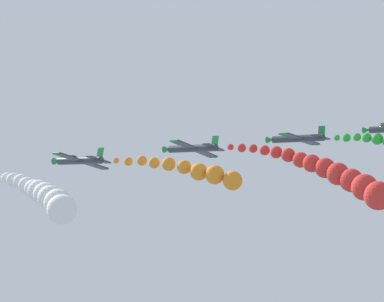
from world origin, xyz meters
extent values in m
sphere|color=white|center=(-26.42, 10.53, 88.00)|extent=(1.27, 1.27, 1.27)
sphere|color=white|center=(-26.53, 8.70, 87.92)|extent=(1.57, 1.57, 1.57)
sphere|color=white|center=(-26.92, 6.88, 87.72)|extent=(1.82, 1.82, 1.82)
sphere|color=white|center=(-27.12, 5.05, 87.47)|extent=(2.00, 2.00, 2.00)
sphere|color=white|center=(-27.65, 3.23, 87.04)|extent=(2.07, 2.07, 2.07)
sphere|color=white|center=(-28.00, 1.40, 86.65)|extent=(2.27, 2.27, 2.27)
sphere|color=white|center=(-28.68, -0.42, 86.43)|extent=(2.62, 2.62, 2.62)
sphere|color=white|center=(-29.17, -2.25, 86.07)|extent=(2.78, 2.78, 2.78)
sphere|color=white|center=(-29.92, -4.07, 85.67)|extent=(2.85, 2.85, 2.85)
sphere|color=white|center=(-30.32, -5.89, 85.15)|extent=(3.13, 3.13, 3.13)
sphere|color=white|center=(-31.25, -7.72, 84.48)|extent=(3.29, 3.29, 3.29)
cylinder|color=#333842|center=(-13.41, 9.84, 90.56)|extent=(1.31, 9.00, 1.31)
cone|color=#1E8438|center=(-13.41, 14.94, 90.56)|extent=(1.24, 1.20, 1.24)
cube|color=#333842|center=(-13.43, 9.44, 90.46)|extent=(9.02, 1.90, 2.15)
cylinder|color=#1E8438|center=(-17.92, 9.44, 91.45)|extent=(0.43, 1.40, 0.43)
cylinder|color=#1E8438|center=(-8.94, 9.44, 89.47)|extent=(0.43, 1.40, 0.43)
cube|color=#333842|center=(-13.40, 5.84, 90.61)|extent=(3.75, 1.20, 0.99)
cube|color=#1E8438|center=(-13.20, 5.74, 91.50)|extent=(0.48, 1.10, 1.59)
ellipsoid|color=black|center=(-13.30, 11.64, 91.04)|extent=(0.93, 2.20, 0.86)
sphere|color=orange|center=(-13.26, 2.47, 90.42)|extent=(0.83, 0.83, 0.83)
sphere|color=orange|center=(-13.27, 0.11, 90.25)|extent=(1.19, 1.19, 1.19)
sphere|color=orange|center=(-13.09, -2.25, 90.33)|extent=(1.35, 1.35, 1.35)
sphere|color=orange|center=(-13.23, -4.61, 89.99)|extent=(1.48, 1.48, 1.48)
sphere|color=orange|center=(-13.04, -6.97, 89.79)|extent=(1.78, 1.78, 1.78)
sphere|color=orange|center=(-12.72, -9.34, 89.37)|extent=(1.82, 1.82, 1.82)
sphere|color=orange|center=(-12.65, -11.70, 88.74)|extent=(2.21, 2.21, 2.21)
sphere|color=orange|center=(-12.42, -14.06, 88.36)|extent=(2.41, 2.41, 2.41)
sphere|color=orange|center=(-11.94, -16.42, 87.64)|extent=(2.41, 2.41, 2.41)
cylinder|color=#333842|center=(0.22, 0.09, 92.50)|extent=(1.32, 9.00, 1.32)
cone|color=#1E8438|center=(0.22, 5.19, 92.50)|extent=(1.25, 1.20, 1.25)
cube|color=#333842|center=(0.20, -0.31, 92.40)|extent=(9.01, 1.90, 2.23)
cylinder|color=#1E8438|center=(-4.29, -0.31, 93.43)|extent=(0.43, 1.40, 0.43)
cylinder|color=#1E8438|center=(4.68, -0.31, 91.38)|extent=(0.43, 1.40, 0.43)
cube|color=#333842|center=(0.23, -3.91, 92.55)|extent=(3.74, 1.20, 1.02)
cube|color=#1E8438|center=(0.44, -4.01, 93.44)|extent=(0.49, 1.10, 1.59)
ellipsoid|color=black|center=(0.33, 1.89, 92.98)|extent=(0.94, 2.20, 0.86)
sphere|color=red|center=(0.28, -6.96, 92.49)|extent=(0.92, 0.92, 0.92)
sphere|color=red|center=(0.20, -9.00, 92.30)|extent=(1.25, 1.25, 1.25)
sphere|color=red|center=(0.08, -11.05, 92.15)|extent=(1.22, 1.22, 1.22)
sphere|color=red|center=(-0.09, -13.10, 91.84)|extent=(1.42, 1.42, 1.42)
sphere|color=red|center=(-0.35, -15.14, 91.50)|extent=(1.69, 1.69, 1.69)
sphere|color=red|center=(-0.55, -17.19, 91.06)|extent=(1.90, 1.90, 1.90)
sphere|color=red|center=(-0.85, -19.23, 90.38)|extent=(2.08, 2.08, 2.08)
sphere|color=red|center=(-1.47, -21.28, 89.87)|extent=(2.33, 2.33, 2.33)
sphere|color=red|center=(-1.66, -23.32, 89.24)|extent=(2.60, 2.60, 2.60)
sphere|color=red|center=(-2.11, -25.37, 88.48)|extent=(2.85, 2.85, 2.85)
sphere|color=red|center=(-2.51, -27.41, 87.67)|extent=(2.91, 2.91, 2.91)
sphere|color=red|center=(-3.16, -29.46, 86.83)|extent=(3.22, 3.22, 3.22)
sphere|color=red|center=(-3.79, -31.50, 85.87)|extent=(3.43, 3.43, 3.43)
cylinder|color=#333842|center=(13.25, -10.21, 94.19)|extent=(1.23, 9.00, 1.23)
cone|color=#1E8438|center=(13.25, -5.11, 94.19)|extent=(1.17, 1.20, 1.17)
cube|color=#333842|center=(13.24, -10.61, 94.09)|extent=(9.15, 1.90, 1.37)
cylinder|color=#1E8438|center=(8.68, -10.61, 94.68)|extent=(0.40, 1.40, 0.40)
cylinder|color=#1E8438|center=(17.80, -10.61, 93.49)|extent=(0.40, 1.40, 0.40)
cube|color=#333842|center=(13.26, -14.21, 94.24)|extent=(3.79, 1.20, 0.67)
cube|color=#1E8438|center=(13.37, -14.31, 95.14)|extent=(0.35, 1.10, 1.60)
ellipsoid|color=black|center=(13.31, -8.41, 94.68)|extent=(0.88, 2.20, 0.80)
sphere|color=green|center=(13.37, -16.87, 94.05)|extent=(0.90, 0.90, 0.90)
sphere|color=green|center=(13.21, -18.53, 93.99)|extent=(1.24, 1.24, 1.24)
sphere|color=green|center=(13.26, -20.19, 94.01)|extent=(1.20, 1.20, 1.20)
sphere|color=green|center=(12.99, -21.84, 93.85)|extent=(1.41, 1.41, 1.41)
sphere|color=green|center=(12.97, -23.50, 93.61)|extent=(1.68, 1.68, 1.68)
cone|color=#1E8438|center=(26.67, -15.12, 96.01)|extent=(1.18, 1.20, 1.18)
camera|label=1|loc=(-82.20, -68.77, 87.37)|focal=67.42mm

